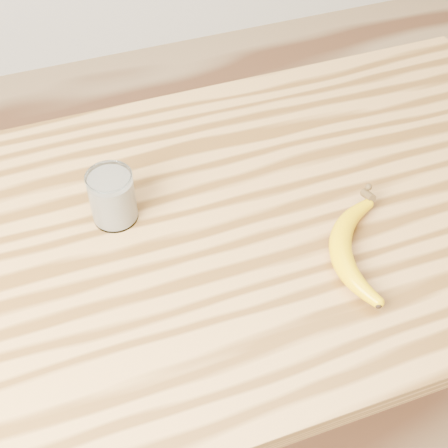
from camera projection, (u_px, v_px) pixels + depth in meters
name	position (u px, v px, depth m)	size (l,w,h in m)	color
table	(280.00, 251.00, 1.25)	(1.20, 0.80, 0.90)	#A7753D
smoothie_glass	(112.00, 197.00, 1.10)	(0.08, 0.08, 0.10)	white
banana	(340.00, 248.00, 1.06)	(0.12, 0.32, 0.04)	#DDA900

